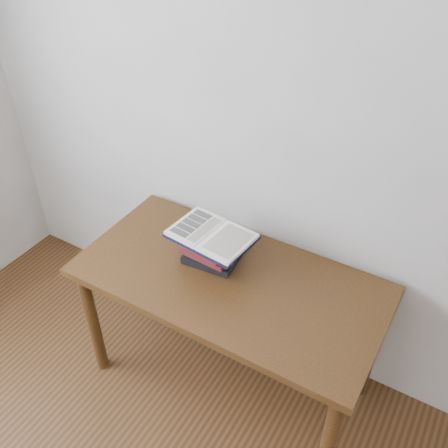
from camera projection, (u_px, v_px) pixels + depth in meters
The scene contains 3 objects.
desk at pixel (229, 294), 2.22m from camera, with size 1.34×0.67×0.72m.
book_stack at pixel (210, 245), 2.21m from camera, with size 0.27×0.20×0.15m.
open_book at pixel (211, 235), 2.13m from camera, with size 0.37×0.28×0.03m.
Camera 1 is at (0.71, 0.03, 2.23)m, focal length 40.00 mm.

